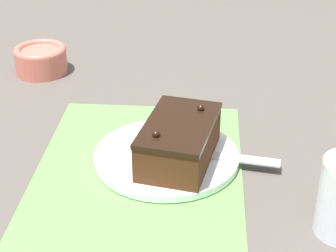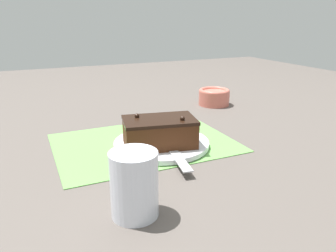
# 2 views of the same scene
# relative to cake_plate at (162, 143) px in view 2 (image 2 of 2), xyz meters

# --- Properties ---
(ground_plane) EXTENTS (3.00, 3.00, 0.00)m
(ground_plane) POSITION_rel_cake_plate_xyz_m (0.03, -0.04, -0.01)
(ground_plane) COLOR #544C47
(placemat_woven) EXTENTS (0.46, 0.34, 0.00)m
(placemat_woven) POSITION_rel_cake_plate_xyz_m (0.03, -0.04, -0.01)
(placemat_woven) COLOR #609E4C
(placemat_woven) RESTS_ON ground_plane
(cake_plate) EXTENTS (0.25, 0.25, 0.01)m
(cake_plate) POSITION_rel_cake_plate_xyz_m (0.00, 0.00, 0.00)
(cake_plate) COLOR white
(cake_plate) RESTS_ON placemat_woven
(chocolate_cake) EXTENTS (0.19, 0.14, 0.08)m
(chocolate_cake) POSITION_rel_cake_plate_xyz_m (0.01, 0.02, 0.04)
(chocolate_cake) COLOR #472614
(chocolate_cake) RESTS_ON cake_plate
(serving_knife) EXTENTS (0.06, 0.22, 0.01)m
(serving_knife) POSITION_rel_cake_plate_xyz_m (-0.00, 0.04, 0.01)
(serving_knife) COLOR slate
(serving_knife) RESTS_ON cake_plate
(drinking_glass) EXTENTS (0.08, 0.08, 0.11)m
(drinking_glass) POSITION_rel_cake_plate_xyz_m (0.16, 0.26, 0.05)
(drinking_glass) COLOR white
(drinking_glass) RESTS_ON ground_plane
(small_bowl) EXTENTS (0.12, 0.12, 0.06)m
(small_bowl) POSITION_rel_cake_plate_xyz_m (-0.35, -0.31, 0.02)
(small_bowl) COLOR #C66656
(small_bowl) RESTS_ON ground_plane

